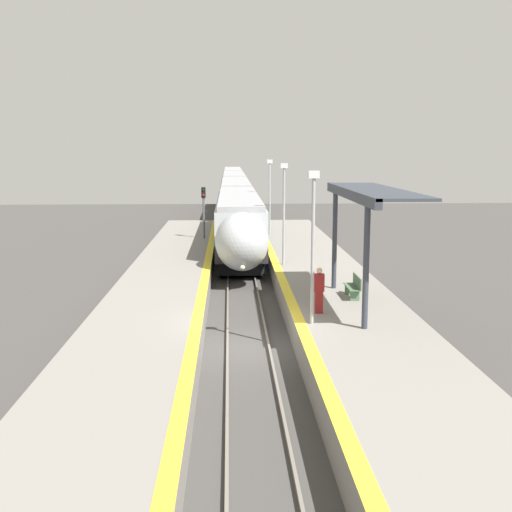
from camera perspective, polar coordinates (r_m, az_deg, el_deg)
The scene contains 13 objects.
ground_plane at distance 22.52m, azimuth -0.70°, elevation -8.27°, with size 120.00×120.00×0.00m, color #423F3D.
rail_left at distance 22.48m, azimuth -2.55°, elevation -8.11°, with size 0.08×90.00×0.15m, color slate.
rail_right at distance 22.52m, azimuth 1.15°, elevation -8.07°, with size 0.08×90.00×0.15m, color slate.
train at distance 69.25m, azimuth -1.90°, elevation 5.66°, with size 2.81×78.20×3.95m.
platform_right at distance 22.80m, azimuth 9.03°, elevation -6.85°, with size 4.52×64.00×1.01m.
platform_left at distance 22.56m, azimuth -9.99°, elevation -7.05°, with size 4.10×64.00×1.01m.
platform_bench at distance 25.88m, azimuth 8.72°, elevation -2.66°, with size 0.44×1.55×0.89m.
person_waiting at distance 23.20m, azimuth 5.63°, elevation -3.01°, with size 0.36×0.22×1.67m.
railway_signal at distance 42.71m, azimuth -4.67°, elevation 3.83°, with size 0.28×0.28×4.39m.
lamppost_near at distance 21.38m, azimuth 5.08°, elevation 1.66°, with size 0.36×0.20×5.16m.
lamppost_mid at distance 32.62m, azimuth 2.49°, elevation 4.38°, with size 0.36×0.20×5.16m.
lamppost_far at distance 43.93m, azimuth 1.22°, elevation 5.70°, with size 0.36×0.20×5.16m.
station_canopy at distance 24.09m, azimuth 9.63°, elevation 5.08°, with size 2.02×9.27×4.42m.
Camera 1 is at (-0.64, -21.43, 6.86)m, focal length 45.00 mm.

